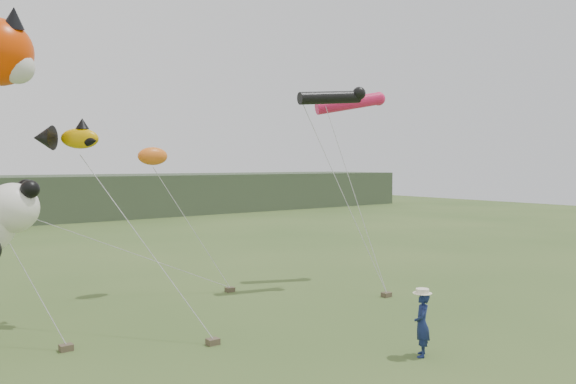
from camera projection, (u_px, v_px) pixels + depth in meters
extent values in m
plane|color=#385123|center=(344.00, 366.00, 14.14)|extent=(120.00, 120.00, 0.00)
imported|color=#15204F|center=(422.00, 324.00, 14.83)|extent=(0.74, 0.72, 1.72)
cube|color=brown|center=(66.00, 348.00, 15.30)|extent=(0.34, 0.27, 0.18)
cube|color=brown|center=(213.00, 342.00, 15.82)|extent=(0.34, 0.27, 0.18)
cube|color=brown|center=(386.00, 295.00, 21.51)|extent=(0.34, 0.27, 0.18)
cube|color=brown|center=(230.00, 290.00, 22.37)|extent=(0.34, 0.27, 0.18)
cone|color=black|center=(14.00, 18.00, 16.93)|extent=(0.64, 0.78, 0.78)
cone|color=black|center=(14.00, 26.00, 17.98)|extent=(0.64, 0.74, 0.73)
sphere|color=silver|center=(17.00, 67.00, 17.25)|extent=(1.03, 1.03, 1.03)
ellipsoid|color=#D89E03|center=(80.00, 138.00, 17.84)|extent=(1.29, 1.17, 0.68)
cone|color=black|center=(43.00, 138.00, 17.42)|extent=(0.96, 0.99, 0.78)
cone|color=black|center=(82.00, 124.00, 17.87)|extent=(0.43, 0.43, 0.35)
cone|color=black|center=(93.00, 141.00, 17.66)|extent=(0.46, 0.49, 0.35)
cone|color=black|center=(84.00, 142.00, 18.35)|extent=(0.46, 0.49, 0.35)
cylinder|color=black|center=(330.00, 98.00, 22.85)|extent=(2.80, 1.12, 0.71)
sphere|color=black|center=(359.00, 93.00, 23.24)|extent=(0.54, 0.54, 0.54)
cylinder|color=#E31A53|center=(349.00, 103.00, 24.83)|extent=(3.04, 1.77, 1.09)
sphere|color=#E31A53|center=(379.00, 99.00, 25.26)|extent=(0.60, 0.60, 0.60)
sphere|color=white|center=(13.00, 208.00, 14.77)|extent=(1.33, 1.33, 1.33)
sphere|color=black|center=(30.00, 189.00, 14.60)|extent=(0.49, 0.49, 0.49)
sphere|color=black|center=(26.00, 188.00, 15.41)|extent=(0.49, 0.49, 0.49)
ellipsoid|color=orange|center=(153.00, 156.00, 21.92)|extent=(1.20, 0.70, 0.70)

